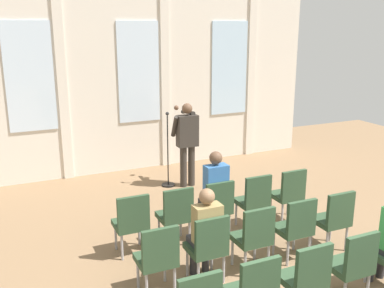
{
  "coord_description": "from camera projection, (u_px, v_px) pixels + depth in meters",
  "views": [
    {
      "loc": [
        -2.94,
        -2.83,
        3.22
      ],
      "look_at": [
        0.15,
        4.06,
        1.19
      ],
      "focal_mm": 41.33,
      "sensor_mm": 36.0,
      "label": 1
    }
  ],
  "objects": [
    {
      "name": "chair_r0_c1",
      "position": [
        176.0,
        212.0,
        6.55
      ],
      "size": [
        0.46,
        0.44,
        0.94
      ],
      "color": "#99999E",
      "rests_on": "ground"
    },
    {
      "name": "chair_r1_c0",
      "position": [
        158.0,
        256.0,
        5.32
      ],
      "size": [
        0.46,
        0.44,
        0.94
      ],
      "color": "#99999E",
      "rests_on": "ground"
    },
    {
      "name": "chair_r1_c2",
      "position": [
        254.0,
        234.0,
        5.86
      ],
      "size": [
        0.46,
        0.44,
        0.94
      ],
      "color": "#99999E",
      "rests_on": "ground"
    },
    {
      "name": "chair_r0_c2",
      "position": [
        217.0,
        205.0,
        6.82
      ],
      "size": [
        0.46,
        0.44,
        0.94
      ],
      "color": "#99999E",
      "rests_on": "ground"
    },
    {
      "name": "chair_r1_c4",
      "position": [
        334.0,
        217.0,
        6.4
      ],
      "size": [
        0.46,
        0.44,
        0.94
      ],
      "color": "#99999E",
      "rests_on": "ground"
    },
    {
      "name": "chair_r0_c4",
      "position": [
        289.0,
        192.0,
        7.35
      ],
      "size": [
        0.46,
        0.44,
        0.94
      ],
      "color": "#99999E",
      "rests_on": "ground"
    },
    {
      "name": "mic_stand",
      "position": [
        168.0,
        170.0,
        9.08
      ],
      "size": [
        0.28,
        0.28,
        1.55
      ],
      "color": "black",
      "rests_on": "ground"
    },
    {
      "name": "chair_r1_c3",
      "position": [
        296.0,
        225.0,
        6.13
      ],
      "size": [
        0.46,
        0.44,
        0.94
      ],
      "color": "#99999E",
      "rests_on": "ground"
    },
    {
      "name": "chair_r2_c3",
      "position": [
        353.0,
        262.0,
        5.17
      ],
      "size": [
        0.46,
        0.44,
        0.94
      ],
      "color": "#99999E",
      "rests_on": "ground"
    },
    {
      "name": "chair_r0_c0",
      "position": [
        132.0,
        220.0,
        6.28
      ],
      "size": [
        0.46,
        0.44,
        0.94
      ],
      "color": "#99999E",
      "rests_on": "ground"
    },
    {
      "name": "audience_r1_c1",
      "position": [
        205.0,
        229.0,
        5.62
      ],
      "size": [
        0.36,
        0.39,
        1.27
      ],
      "color": "#2D2D33",
      "rests_on": "ground"
    },
    {
      "name": "chair_r1_c1",
      "position": [
        208.0,
        245.0,
        5.59
      ],
      "size": [
        0.46,
        0.44,
        0.94
      ],
      "color": "#99999E",
      "rests_on": "ground"
    },
    {
      "name": "chair_r0_c3",
      "position": [
        254.0,
        198.0,
        7.08
      ],
      "size": [
        0.46,
        0.44,
        0.94
      ],
      "color": "#99999E",
      "rests_on": "ground"
    },
    {
      "name": "speaker",
      "position": [
        187.0,
        139.0,
        8.92
      ],
      "size": [
        0.5,
        0.69,
        1.73
      ],
      "color": "#332D28",
      "rests_on": "ground"
    },
    {
      "name": "chair_r2_c2",
      "position": [
        306.0,
        275.0,
        4.9
      ],
      "size": [
        0.46,
        0.44,
        0.94
      ],
      "color": "#99999E",
      "rests_on": "ground"
    },
    {
      "name": "audience_r0_c2",
      "position": [
        214.0,
        189.0,
        6.82
      ],
      "size": [
        0.36,
        0.39,
        1.38
      ],
      "color": "#2D2D33",
      "rests_on": "ground"
    },
    {
      "name": "rear_partition",
      "position": [
        140.0,
        83.0,
        9.84
      ],
      "size": [
        8.52,
        0.14,
        3.89
      ],
      "color": "silver",
      "rests_on": "ground"
    }
  ]
}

